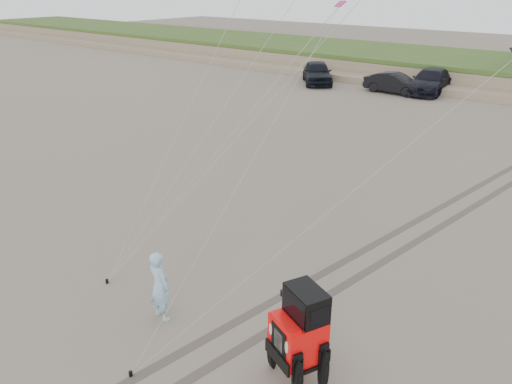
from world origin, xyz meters
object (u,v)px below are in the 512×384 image
at_px(truck_c, 430,81).
at_px(jeep, 298,345).
at_px(truck_a, 317,72).
at_px(man, 160,286).
at_px(truck_b, 395,83).

height_order(truck_c, jeep, jeep).
height_order(truck_a, man, man).
bearing_deg(truck_a, truck_c, -23.68).
distance_m(truck_a, jeep, 32.50).
relative_size(truck_b, man, 2.44).
height_order(truck_a, jeep, truck_a).
relative_size(truck_a, man, 2.82).
xyz_separation_m(truck_a, truck_c, (8.35, 2.28, -0.04)).
bearing_deg(truck_b, truck_a, 96.57).
relative_size(truck_c, jeep, 1.26).
bearing_deg(truck_c, truck_b, -142.08).
relative_size(truck_c, man, 3.16).
xyz_separation_m(truck_b, jeep, (10.95, -27.89, 0.12)).
bearing_deg(truck_a, truck_b, -35.15).
distance_m(truck_a, truck_c, 8.65).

